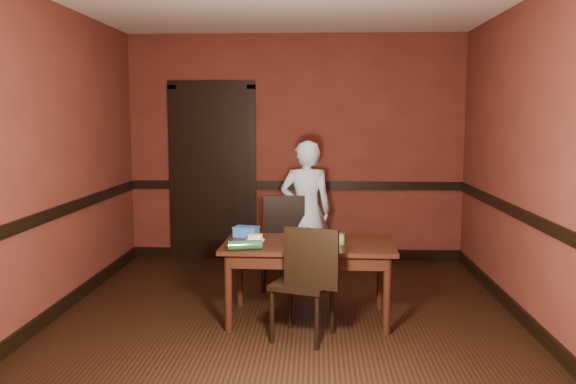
# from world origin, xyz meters

# --- Properties ---
(floor) EXTENTS (4.00, 4.50, 0.01)m
(floor) POSITION_xyz_m (0.00, 0.00, 0.00)
(floor) COLOR black
(floor) RESTS_ON ground
(wall_back) EXTENTS (4.00, 0.02, 2.70)m
(wall_back) POSITION_xyz_m (0.00, 2.25, 1.35)
(wall_back) COLOR #5D261C
(wall_back) RESTS_ON ground
(wall_front) EXTENTS (4.00, 0.02, 2.70)m
(wall_front) POSITION_xyz_m (0.00, -2.25, 1.35)
(wall_front) COLOR #5D261C
(wall_front) RESTS_ON ground
(wall_left) EXTENTS (0.02, 4.50, 2.70)m
(wall_left) POSITION_xyz_m (-2.00, 0.00, 1.35)
(wall_left) COLOR #5D261C
(wall_left) RESTS_ON ground
(wall_right) EXTENTS (0.02, 4.50, 2.70)m
(wall_right) POSITION_xyz_m (2.00, 0.00, 1.35)
(wall_right) COLOR #5D261C
(wall_right) RESTS_ON ground
(dado_back) EXTENTS (4.00, 0.03, 0.10)m
(dado_back) POSITION_xyz_m (0.00, 2.23, 0.90)
(dado_back) COLOR black
(dado_back) RESTS_ON ground
(dado_left) EXTENTS (0.03, 4.50, 0.10)m
(dado_left) POSITION_xyz_m (-1.99, 0.00, 0.90)
(dado_left) COLOR black
(dado_left) RESTS_ON ground
(dado_right) EXTENTS (0.03, 4.50, 0.10)m
(dado_right) POSITION_xyz_m (1.99, 0.00, 0.90)
(dado_right) COLOR black
(dado_right) RESTS_ON ground
(baseboard_back) EXTENTS (4.00, 0.03, 0.12)m
(baseboard_back) POSITION_xyz_m (0.00, 2.23, 0.06)
(baseboard_back) COLOR black
(baseboard_back) RESTS_ON ground
(baseboard_left) EXTENTS (0.03, 4.50, 0.12)m
(baseboard_left) POSITION_xyz_m (-1.99, 0.00, 0.06)
(baseboard_left) COLOR black
(baseboard_left) RESTS_ON ground
(baseboard_right) EXTENTS (0.03, 4.50, 0.12)m
(baseboard_right) POSITION_xyz_m (1.99, 0.00, 0.06)
(baseboard_right) COLOR black
(baseboard_right) RESTS_ON ground
(door) EXTENTS (1.05, 0.07, 2.20)m
(door) POSITION_xyz_m (-1.00, 2.22, 1.09)
(door) COLOR black
(door) RESTS_ON ground
(dining_table) EXTENTS (1.44, 0.83, 0.67)m
(dining_table) POSITION_xyz_m (0.19, -0.03, 0.33)
(dining_table) COLOR black
(dining_table) RESTS_ON floor
(chair_far) EXTENTS (0.45, 0.45, 0.91)m
(chair_far) POSITION_xyz_m (-0.09, 0.95, 0.46)
(chair_far) COLOR black
(chair_far) RESTS_ON floor
(chair_near) EXTENTS (0.54, 0.54, 0.91)m
(chair_near) POSITION_xyz_m (0.15, -0.48, 0.45)
(chair_near) COLOR black
(chair_near) RESTS_ON floor
(person) EXTENTS (0.57, 0.40, 1.48)m
(person) POSITION_xyz_m (0.15, 1.25, 0.74)
(person) COLOR silver
(person) RESTS_ON floor
(sandwich_plate) EXTENTS (0.23, 0.23, 0.06)m
(sandwich_plate) POSITION_xyz_m (0.28, -0.07, 0.69)
(sandwich_plate) COLOR white
(sandwich_plate) RESTS_ON dining_table
(sauce_jar) EXTENTS (0.08, 0.08, 0.09)m
(sauce_jar) POSITION_xyz_m (0.45, -0.09, 0.72)
(sauce_jar) COLOR #578D43
(sauce_jar) RESTS_ON dining_table
(cheese_saucer) EXTENTS (0.16, 0.16, 0.05)m
(cheese_saucer) POSITION_xyz_m (-0.27, 0.05, 0.69)
(cheese_saucer) COLOR white
(cheese_saucer) RESTS_ON dining_table
(food_tub) EXTENTS (0.24, 0.19, 0.09)m
(food_tub) POSITION_xyz_m (-0.36, 0.20, 0.71)
(food_tub) COLOR blue
(food_tub) RESTS_ON dining_table
(wrapped_veg) EXTENTS (0.28, 0.14, 0.08)m
(wrapped_veg) POSITION_xyz_m (-0.31, -0.33, 0.71)
(wrapped_veg) COLOR #164220
(wrapped_veg) RESTS_ON dining_table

